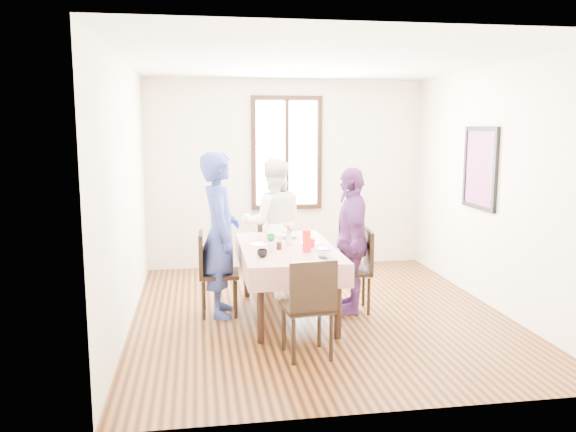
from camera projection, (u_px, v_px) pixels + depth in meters
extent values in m
plane|color=black|center=(318.00, 313.00, 6.33)|extent=(4.50, 4.50, 0.00)
plane|color=beige|center=(286.00, 174.00, 8.32)|extent=(4.00, 0.00, 4.00)
plane|color=beige|center=(494.00, 188.00, 6.43)|extent=(0.00, 4.50, 4.50)
cube|color=black|center=(287.00, 153.00, 8.25)|extent=(1.02, 0.06, 1.62)
cube|color=white|center=(287.00, 153.00, 8.26)|extent=(0.90, 0.02, 1.50)
cube|color=red|center=(480.00, 168.00, 6.69)|extent=(0.04, 0.76, 0.96)
cube|color=black|center=(287.00, 282.00, 6.20)|extent=(0.87, 1.64, 0.75)
cube|color=#5C0000|center=(287.00, 247.00, 6.14)|extent=(0.99, 1.76, 0.01)
cube|color=black|center=(219.00, 274.00, 6.23)|extent=(0.43, 0.43, 0.91)
cube|color=black|center=(351.00, 271.00, 6.35)|extent=(0.47, 0.47, 0.91)
cube|color=black|center=(273.00, 252.00, 7.29)|extent=(0.48, 0.48, 0.91)
cube|color=black|center=(307.00, 307.00, 5.09)|extent=(0.46, 0.46, 0.91)
imported|color=navy|center=(220.00, 235.00, 6.16)|extent=(0.43, 0.65, 1.77)
imported|color=white|center=(274.00, 224.00, 7.21)|extent=(0.82, 0.65, 1.65)
imported|color=#633273|center=(350.00, 240.00, 6.29)|extent=(0.57, 1.00, 1.60)
imported|color=black|center=(262.00, 253.00, 5.63)|extent=(0.14, 0.14, 0.08)
imported|color=red|center=(312.00, 243.00, 6.10)|extent=(0.12, 0.12, 0.09)
imported|color=#0C7226|center=(271.00, 238.00, 6.44)|extent=(0.13, 0.13, 0.07)
imported|color=white|center=(290.00, 236.00, 6.58)|extent=(0.23, 0.23, 0.05)
cube|color=red|center=(307.00, 241.00, 5.86)|extent=(0.07, 0.07, 0.23)
cylinder|color=white|center=(324.00, 253.00, 5.69)|extent=(0.13, 0.13, 0.06)
cylinder|color=black|center=(279.00, 246.00, 5.98)|extent=(0.06, 0.06, 0.08)
cylinder|color=silver|center=(271.00, 248.00, 5.86)|extent=(0.06, 0.06, 0.09)
cube|color=black|center=(323.00, 258.00, 5.60)|extent=(0.07, 0.13, 0.01)
cylinder|color=silver|center=(289.00, 240.00, 6.20)|extent=(0.06, 0.06, 0.12)
cylinder|color=white|center=(258.00, 245.00, 6.22)|extent=(0.20, 0.20, 0.01)
cylinder|color=white|center=(310.00, 243.00, 6.30)|extent=(0.20, 0.20, 0.01)
cylinder|color=white|center=(278.00, 235.00, 6.78)|extent=(0.20, 0.20, 0.01)
cylinder|color=blue|center=(324.00, 249.00, 5.69)|extent=(0.12, 0.12, 0.01)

